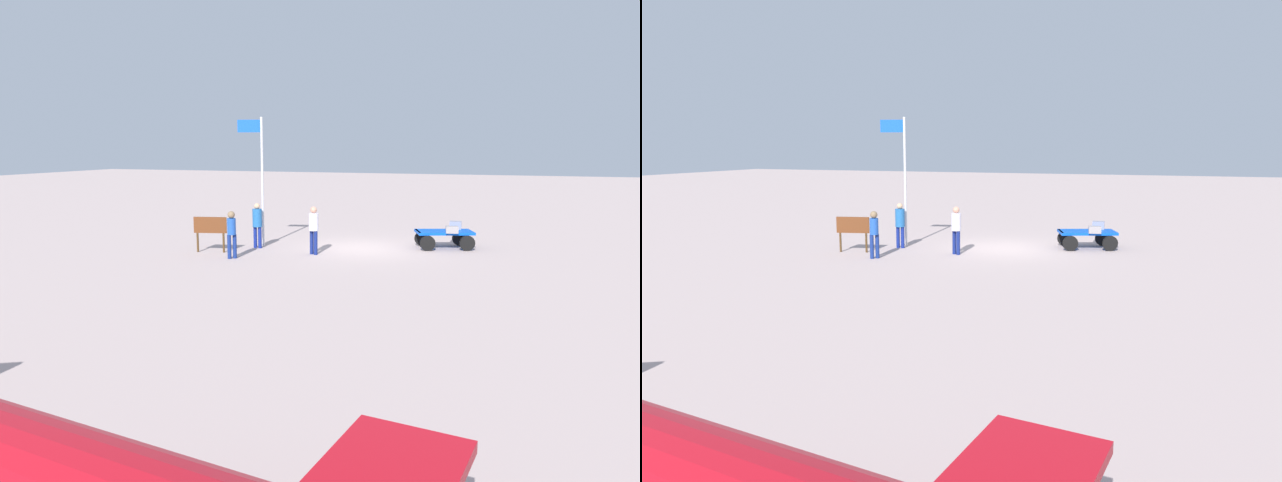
# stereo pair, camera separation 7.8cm
# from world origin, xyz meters

# --- Properties ---
(ground_plane) EXTENTS (120.00, 120.00, 0.00)m
(ground_plane) POSITION_xyz_m (0.00, 0.00, 0.00)
(ground_plane) COLOR #B59F9A
(luggage_cart) EXTENTS (2.43, 1.93, 0.69)m
(luggage_cart) POSITION_xyz_m (-3.00, -1.13, 0.50)
(luggage_cart) COLOR blue
(luggage_cart) RESTS_ON ground
(suitcase_navy) EXTENTS (0.51, 0.37, 0.27)m
(suitcase_navy) POSITION_xyz_m (-3.37, -0.63, 0.82)
(suitcase_navy) COLOR gray
(suitcase_navy) RESTS_ON luggage_cart
(suitcase_dark) EXTENTS (0.48, 0.40, 0.31)m
(suitcase_dark) POSITION_xyz_m (-3.38, -1.80, 0.84)
(suitcase_dark) COLOR gray
(suitcase_dark) RESTS_ON luggage_cart
(worker_lead) EXTENTS (0.47, 0.47, 1.79)m
(worker_lead) POSITION_xyz_m (1.39, 1.76, 1.06)
(worker_lead) COLOR navy
(worker_lead) RESTS_ON ground
(worker_trailing) EXTENTS (0.43, 0.43, 1.70)m
(worker_trailing) POSITION_xyz_m (3.89, 3.44, 0.99)
(worker_trailing) COLOR navy
(worker_trailing) RESTS_ON ground
(worker_supervisor) EXTENTS (0.38, 0.38, 1.77)m
(worker_supervisor) POSITION_xyz_m (3.93, 1.21, 1.05)
(worker_supervisor) COLOR navy
(worker_supervisor) RESTS_ON ground
(flagpole) EXTENTS (1.04, 0.21, 5.09)m
(flagpole) POSITION_xyz_m (4.03, 0.71, 3.01)
(flagpole) COLOR silver
(flagpole) RESTS_ON ground
(signboard) EXTENTS (1.24, 0.34, 1.34)m
(signboard) POSITION_xyz_m (5.23, 2.61, 0.92)
(signboard) COLOR #4C3319
(signboard) RESTS_ON ground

